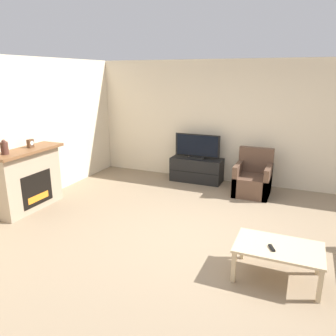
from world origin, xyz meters
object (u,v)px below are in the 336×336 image
Objects in this scene: armchair at (253,180)px; fireplace at (28,179)px; mantel_vase_left at (4,148)px; remote at (272,248)px; coffee_table at (278,250)px; tv at (197,147)px; tv_stand at (197,170)px; mantel_clock at (30,143)px.

fireplace is at bearing -146.74° from armchair.
mantel_vase_left is 1.61× the size of remote.
fireplace reaches higher than armchair.
remote reaches higher than coffee_table.
tv reaches higher than coffee_table.
tv_stand is 1.26× the size of armchair.
mantel_vase_left is at bearing -142.28° from armchair.
mantel_vase_left is (0.02, -0.41, 0.66)m from fireplace.
coffee_table is (4.36, -0.06, -0.86)m from mantel_vase_left.
remote is (4.28, -0.14, -0.80)m from mantel_vase_left.
mantel_clock reaches higher than coffee_table.
tv is at bearing -90.00° from tv_stand.
fireplace is 1.50× the size of armchair.
tv_stand is 7.60× the size of remote.
remote is at bearing -58.75° from tv_stand.
tv_stand reaches higher than remote.
armchair is at bearing 33.26° from fireplace.
mantel_vase_left is 4.00m from tv_stand.
mantel_clock is at bearing 146.64° from remote.
coffee_table is (2.06, -3.19, 0.10)m from tv_stand.
mantel_vase_left is at bearing -126.19° from tv.
armchair is (3.61, 2.79, -0.94)m from mantel_vase_left.
coffee_table is (4.35, -0.61, -0.82)m from mantel_clock.
fireplace is at bearing 148.48° from remote.
remote is (1.99, -3.28, -0.36)m from tv.
coffee_table is at bearing -75.36° from armchair.
fireplace is 5.58× the size of mantel_vase_left.
tv reaches higher than tv_stand.
tv is at bearing 97.14° from remote.
armchair is at bearing 31.83° from mantel_clock.
armchair is 0.91× the size of coffee_table.
fireplace is at bearing 173.87° from coffee_table.
fireplace reaches higher than tv_stand.
tv reaches higher than armchair.
mantel_clock is 4.40m from remote.
tv_stand is at bearing 97.12° from remote.
coffee_table is (4.37, -0.47, -0.19)m from fireplace.
mantel_clock is at bearing 172.05° from coffee_table.
tv is at bearing 165.57° from armchair.
mantel_vase_left is at bearing -126.17° from tv_stand.
fireplace is 0.78m from mantel_vase_left.
mantel_clock is at bearing 82.72° from fireplace.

